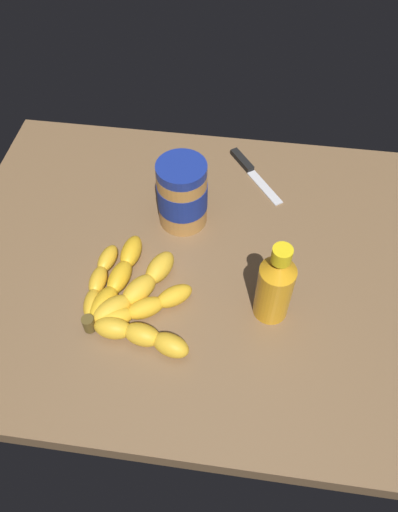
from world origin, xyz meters
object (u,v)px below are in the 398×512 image
at_px(banana_bunch, 130,298).
at_px(butter_knife, 251,171).
at_px(honey_bottle, 275,285).
at_px(peanut_butter_jar, 182,194).

height_order(banana_bunch, butter_knife, banana_bunch).
xyz_separation_m(banana_bunch, butter_knife, (0.18, 0.35, -0.01)).
bearing_deg(banana_bunch, honey_bottle, 4.64).
height_order(peanut_butter_jar, butter_knife, peanut_butter_jar).
xyz_separation_m(banana_bunch, honey_bottle, (0.23, 0.02, 0.06)).
distance_m(banana_bunch, peanut_butter_jar, 0.21).
height_order(honey_bottle, butter_knife, honey_bottle).
xyz_separation_m(peanut_butter_jar, honey_bottle, (0.18, -0.18, 0.01)).
bearing_deg(honey_bottle, butter_knife, 99.59).
bearing_deg(butter_knife, honey_bottle, -80.41).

